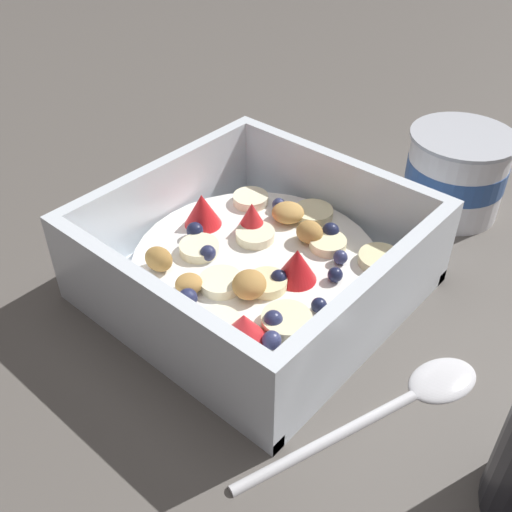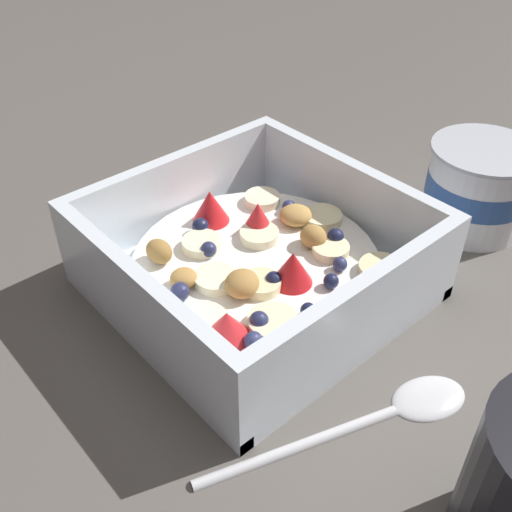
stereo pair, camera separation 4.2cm
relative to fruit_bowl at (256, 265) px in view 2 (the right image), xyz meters
The scene contains 4 objects.
ground_plane 0.03m from the fruit_bowl, 50.30° to the left, with size 2.40×2.40×0.00m, color #56514C.
fruit_bowl is the anchor object (origin of this frame).
spoon 0.14m from the fruit_bowl, ahead, with size 0.07×0.17×0.01m.
yogurt_cup 0.20m from the fruit_bowl, 73.39° to the left, with size 0.09×0.09×0.07m.
Camera 2 is at (0.23, -0.24, 0.29)m, focal length 42.14 mm.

